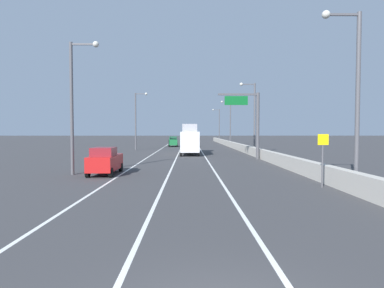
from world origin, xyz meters
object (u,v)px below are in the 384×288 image
lamp_post_left_near (75,98)px  lamp_post_right_second (253,113)px  speed_advisory_sign (323,156)px  car_silver_0 (190,142)px  car_green_2 (173,141)px  lamp_post_right_third (229,120)px  box_truck (190,140)px  overhead_sign_gantry (251,117)px  lamp_post_right_fourth (218,123)px  lamp_post_right_near (353,87)px  car_red_1 (105,161)px  lamp_post_left_mid (137,117)px

lamp_post_left_near → lamp_post_right_second: bearing=49.2°
speed_advisory_sign → car_silver_0: bearing=98.8°
lamp_post_right_second → car_green_2: 26.29m
lamp_post_right_third → lamp_post_left_near: same height
box_truck → lamp_post_right_second: bearing=-11.3°
overhead_sign_gantry → lamp_post_right_fourth: size_ratio=0.78×
speed_advisory_sign → car_green_2: (-10.68, 48.05, -0.72)m
overhead_sign_gantry → lamp_post_right_second: lamp_post_right_second is taller
lamp_post_right_second → lamp_post_right_fourth: same height
lamp_post_right_near → lamp_post_left_near: 18.12m
lamp_post_right_third → car_green_2: lamp_post_right_third is taller
lamp_post_right_second → lamp_post_left_near: same height
lamp_post_right_third → car_red_1: (-14.73, -44.82, -4.57)m
overhead_sign_gantry → speed_advisory_sign: (0.44, -18.25, -2.96)m
lamp_post_right_fourth → car_silver_0: 31.23m
lamp_post_right_third → car_red_1: lamp_post_right_third is taller
overhead_sign_gantry → lamp_post_left_near: bearing=-140.2°
overhead_sign_gantry → car_silver_0: overhead_sign_gantry is taller
overhead_sign_gantry → lamp_post_right_fourth: (1.64, 57.56, 0.83)m
lamp_post_left_near → car_silver_0: bearing=78.1°
lamp_post_right_near → lamp_post_left_near: (-17.10, 6.00, 0.00)m
lamp_post_left_mid → car_red_1: size_ratio=2.32×
car_silver_0 → box_truck: (-0.18, -19.42, 0.94)m
speed_advisory_sign → lamp_post_right_near: 4.07m
car_red_1 → box_truck: 22.01m
lamp_post_right_second → lamp_post_left_mid: (-17.19, 11.08, 0.00)m
lamp_post_right_near → lamp_post_right_fourth: (-0.20, 76.27, 0.00)m
lamp_post_right_near → lamp_post_right_second: size_ratio=1.00×
lamp_post_right_third → lamp_post_right_near: bearing=-89.7°
overhead_sign_gantry → speed_advisory_sign: size_ratio=2.50×
lamp_post_right_second → lamp_post_left_mid: bearing=147.2°
lamp_post_right_near → speed_advisory_sign: bearing=161.9°
lamp_post_left_mid → box_truck: lamp_post_left_mid is taller
overhead_sign_gantry → lamp_post_right_second: 6.93m
overhead_sign_gantry → lamp_post_left_mid: (-15.70, 17.80, 0.83)m
lamp_post_left_mid → car_silver_0: 14.21m
lamp_post_right_fourth → lamp_post_left_mid: size_ratio=1.00×
overhead_sign_gantry → speed_advisory_sign: overhead_sign_gantry is taller
lamp_post_left_near → car_green_2: 43.04m
lamp_post_left_mid → car_silver_0: (8.98, 10.02, -4.58)m
lamp_post_right_second → lamp_post_right_third: 25.42m
lamp_post_right_fourth → overhead_sign_gantry: bearing=-91.6°
overhead_sign_gantry → car_green_2: (-10.24, 29.81, -3.68)m
lamp_post_right_near → lamp_post_right_second: bearing=90.8°
lamp_post_left_mid → car_green_2: lamp_post_left_mid is taller
speed_advisory_sign → lamp_post_right_fourth: size_ratio=0.31×
lamp_post_left_mid → car_red_1: bearing=-85.2°
car_silver_0 → lamp_post_left_mid: bearing=-131.8°
lamp_post_right_fourth → lamp_post_left_near: size_ratio=1.00×
car_green_2 → overhead_sign_gantry: bearing=-71.0°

